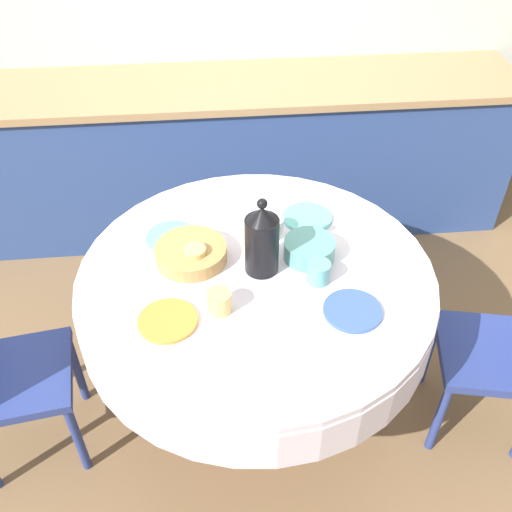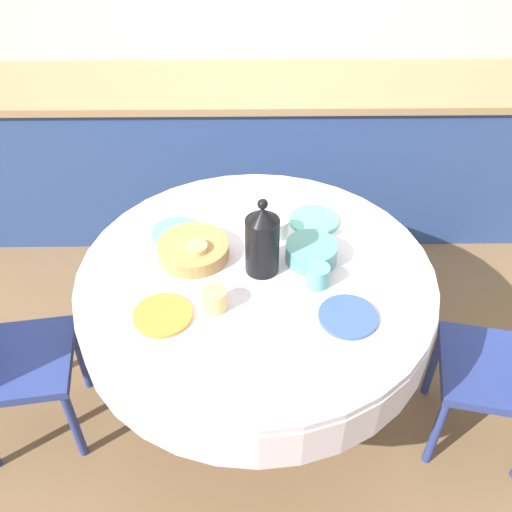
# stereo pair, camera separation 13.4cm
# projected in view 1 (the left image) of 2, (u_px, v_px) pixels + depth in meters

# --- Properties ---
(ground_plane) EXTENTS (12.00, 12.00, 0.00)m
(ground_plane) POSITION_uv_depth(u_px,v_px,m) (256.00, 394.00, 2.65)
(ground_plane) COLOR brown
(kitchen_counter) EXTENTS (3.24, 0.64, 0.91)m
(kitchen_counter) POSITION_uv_depth(u_px,v_px,m) (233.00, 155.00, 3.38)
(kitchen_counter) COLOR #2D4784
(kitchen_counter) RESTS_ON ground_plane
(dining_table) EXTENTS (1.36, 1.36, 0.77)m
(dining_table) POSITION_uv_depth(u_px,v_px,m) (256.00, 295.00, 2.22)
(dining_table) COLOR tan
(dining_table) RESTS_ON ground_plane
(plate_near_left) EXTENTS (0.21, 0.21, 0.01)m
(plate_near_left) POSITION_uv_depth(u_px,v_px,m) (168.00, 321.00, 1.94)
(plate_near_left) COLOR orange
(plate_near_left) RESTS_ON dining_table
(cup_near_left) EXTENTS (0.09, 0.09, 0.08)m
(cup_near_left) POSITION_uv_depth(u_px,v_px,m) (219.00, 302.00, 1.96)
(cup_near_left) COLOR #DBB766
(cup_near_left) RESTS_ON dining_table
(plate_near_right) EXTENTS (0.21, 0.21, 0.01)m
(plate_near_right) POSITION_uv_depth(u_px,v_px,m) (352.00, 311.00, 1.98)
(plate_near_right) COLOR #3856AD
(plate_near_right) RESTS_ON dining_table
(cup_near_right) EXTENTS (0.09, 0.09, 0.08)m
(cup_near_right) POSITION_uv_depth(u_px,v_px,m) (319.00, 272.00, 2.08)
(cup_near_right) COLOR #5BA39E
(cup_near_right) RESTS_ON dining_table
(plate_far_left) EXTENTS (0.21, 0.21, 0.01)m
(plate_far_left) POSITION_uv_depth(u_px,v_px,m) (171.00, 237.00, 2.29)
(plate_far_left) COLOR #60BCB7
(plate_far_left) RESTS_ON dining_table
(cup_far_left) EXTENTS (0.09, 0.09, 0.08)m
(cup_far_left) POSITION_uv_depth(u_px,v_px,m) (195.00, 257.00, 2.14)
(cup_far_left) COLOR #DBB766
(cup_far_left) RESTS_ON dining_table
(plate_far_right) EXTENTS (0.21, 0.21, 0.01)m
(plate_far_right) POSITION_uv_depth(u_px,v_px,m) (307.00, 217.00, 2.38)
(plate_far_right) COLOR #60BCB7
(plate_far_right) RESTS_ON dining_table
(cup_far_right) EXTENTS (0.09, 0.09, 0.08)m
(cup_far_right) POSITION_uv_depth(u_px,v_px,m) (273.00, 227.00, 2.28)
(cup_far_right) COLOR white
(cup_far_right) RESTS_ON dining_table
(coffee_carafe) EXTENTS (0.13, 0.13, 0.32)m
(coffee_carafe) POSITION_uv_depth(u_px,v_px,m) (262.00, 240.00, 2.06)
(coffee_carafe) COLOR black
(coffee_carafe) RESTS_ON dining_table
(bread_basket) EXTENTS (0.28, 0.28, 0.06)m
(bread_basket) POSITION_uv_depth(u_px,v_px,m) (191.00, 253.00, 2.18)
(bread_basket) COLOR #AD844C
(bread_basket) RESTS_ON dining_table
(fruit_bowl) EXTENTS (0.20, 0.20, 0.07)m
(fruit_bowl) POSITION_uv_depth(u_px,v_px,m) (309.00, 249.00, 2.18)
(fruit_bowl) COLOR #569993
(fruit_bowl) RESTS_ON dining_table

